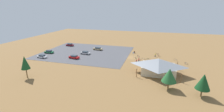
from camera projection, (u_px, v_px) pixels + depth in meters
ground at (131, 57)px, 68.56m from camera, size 160.00×160.00×0.00m
parking_lot_asphalt at (86, 52)px, 76.23m from camera, size 41.83×33.75×0.05m
bike_pavilion at (158, 65)px, 51.12m from camera, size 13.35×10.44×5.05m
trash_bin at (134, 52)px, 75.05m from camera, size 0.60×0.60×0.90m
lot_sign at (133, 54)px, 68.69m from camera, size 0.56×0.08×2.20m
pine_far_east at (169, 75)px, 40.88m from camera, size 3.92×3.92×5.80m
pine_far_west at (203, 82)px, 37.25m from camera, size 3.42×3.42×5.98m
pine_east at (25, 63)px, 47.30m from camera, size 2.64×2.64×7.09m
bicycle_teal_near_sign at (136, 58)px, 66.69m from camera, size 0.56×1.67×0.79m
bicycle_red_back_row at (159, 56)px, 69.09m from camera, size 1.26×1.21×0.86m
bicycle_silver_trailside at (143, 59)px, 65.24m from camera, size 1.65×0.68×0.79m
bicycle_green_yard_front at (148, 59)px, 65.15m from camera, size 1.50×0.72×0.81m
bicycle_orange_near_porch at (148, 64)px, 59.92m from camera, size 0.57×1.62×0.79m
bicycle_purple_lone_west at (138, 56)px, 68.75m from camera, size 1.24×1.31×0.92m
bicycle_white_edge_south at (176, 60)px, 64.02m from camera, size 1.38×1.28×0.93m
bicycle_blue_by_bin at (186, 64)px, 59.87m from camera, size 1.08×1.55×0.90m
bicycle_yellow_lone_east at (153, 63)px, 61.13m from camera, size 1.19×1.15×0.75m
bicycle_black_edge_north at (158, 54)px, 71.86m from camera, size 1.14×1.43×0.91m
car_maroon_near_entry at (70, 45)px, 88.66m from camera, size 4.22×1.79×1.47m
car_silver_by_curb at (85, 53)px, 73.16m from camera, size 4.65×2.24×1.36m
car_white_back_corner at (42, 56)px, 67.85m from camera, size 4.56×2.32×1.34m
car_tan_front_row at (98, 49)px, 80.30m from camera, size 4.90×2.12×1.41m
car_red_mid_lot at (74, 57)px, 66.85m from camera, size 4.66×2.51×1.40m
car_green_end_stall at (49, 52)px, 74.68m from camera, size 4.29×1.81×1.45m
visitor_by_pavilion at (136, 61)px, 61.10m from camera, size 0.36×0.36×1.73m
visitor_near_lot at (155, 55)px, 69.24m from camera, size 0.40×0.38×1.65m
visitor_at_bikes at (139, 60)px, 62.63m from camera, size 0.40×0.38×1.76m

